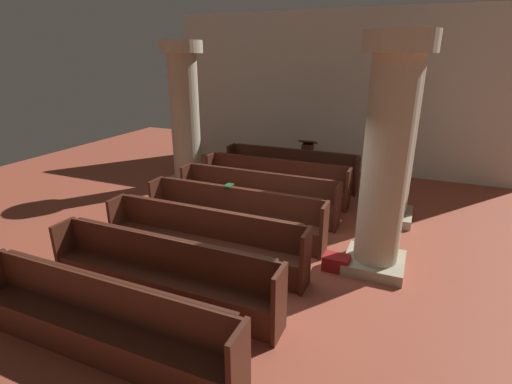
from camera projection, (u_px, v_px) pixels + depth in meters
ground_plane at (253, 258)px, 6.66m from camera, size 19.20×19.20×0.00m
back_wall at (337, 93)px, 11.16m from camera, size 10.00×0.16×4.50m
pew_row_0 at (291, 167)px, 10.22m from camera, size 3.54×0.47×0.95m
pew_row_1 at (276, 179)px, 9.24m from camera, size 3.54×0.46×0.95m
pew_row_2 at (257, 194)px, 8.26m from camera, size 3.54×0.47×0.95m
pew_row_3 at (234, 213)px, 7.28m from camera, size 3.54×0.46×0.95m
pew_row_4 at (203, 237)px, 6.30m from camera, size 3.54×0.46×0.95m
pew_row_5 at (162, 271)px, 5.32m from camera, size 3.54×0.47×0.95m
pew_row_6 at (101, 320)px, 4.34m from camera, size 3.54×0.46×0.95m
pillar_aisle_side at (398, 131)px, 7.65m from camera, size 1.06×1.06×3.65m
pillar_far_side at (185, 113)px, 9.87m from camera, size 1.06×1.06×3.65m
pillar_aisle_rear at (387, 156)px, 5.74m from camera, size 1.01×1.01×3.65m
lectern at (307, 161)px, 10.96m from camera, size 0.48×0.45×1.08m
hymn_book at (229, 185)px, 7.35m from camera, size 0.13×0.21×0.03m
kneeler_box_red at (336, 263)px, 6.28m from camera, size 0.42×0.29×0.25m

